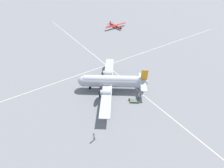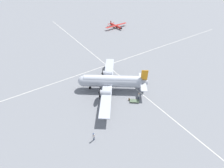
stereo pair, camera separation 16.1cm
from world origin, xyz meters
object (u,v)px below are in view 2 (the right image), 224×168
object	(u,v)px
crew_foreground	(94,136)
suitcase_near_door	(129,99)
airliner_main	(110,81)
passenger_boarding	(139,95)
baggage_cart	(135,101)
light_aircraft_distant	(116,26)

from	to	relation	value
crew_foreground	suitcase_near_door	world-z (taller)	crew_foreground
crew_foreground	airliner_main	bearing A→B (deg)	-151.67
airliner_main	crew_foreground	xyz separation A→B (m)	(-10.63, 10.49, -1.44)
airliner_main	passenger_boarding	distance (m)	7.64
baggage_cart	light_aircraft_distant	size ratio (longest dim) A/B	0.21
crew_foreground	light_aircraft_distant	xyz separation A→B (m)	(45.84, -36.63, -0.25)
crew_foreground	passenger_boarding	size ratio (longest dim) A/B	1.01
passenger_boarding	light_aircraft_distant	size ratio (longest dim) A/B	0.16
passenger_boarding	suitcase_near_door	size ratio (longest dim) A/B	2.99
passenger_boarding	light_aircraft_distant	world-z (taller)	light_aircraft_distant
crew_foreground	passenger_boarding	distance (m)	14.64
suitcase_near_door	light_aircraft_distant	distance (m)	47.82
suitcase_near_door	baggage_cart	xyz separation A→B (m)	(-1.09, -0.67, 0.00)
airliner_main	light_aircraft_distant	distance (m)	43.89
suitcase_near_door	light_aircraft_distant	world-z (taller)	light_aircraft_distant
baggage_cart	crew_foreground	bearing A→B (deg)	54.19
suitcase_near_door	passenger_boarding	bearing A→B (deg)	-111.57
light_aircraft_distant	passenger_boarding	bearing A→B (deg)	-32.26
baggage_cart	light_aircraft_distant	bearing A→B (deg)	-82.10
airliner_main	suitcase_near_door	bearing A→B (deg)	140.57
passenger_boarding	suitcase_near_door	xyz separation A→B (m)	(0.82, 2.08, -0.79)
airliner_main	crew_foreground	distance (m)	15.01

